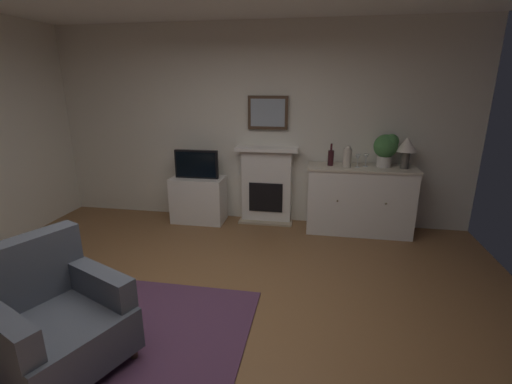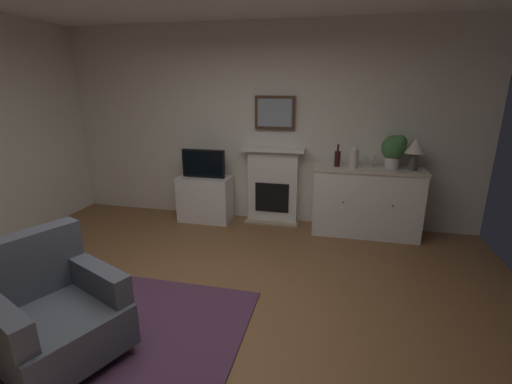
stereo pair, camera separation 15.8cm
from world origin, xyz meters
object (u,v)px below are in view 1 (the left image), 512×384
tv_set (196,164)px  potted_plant_small (386,147)px  sideboard_cabinet (359,200)px  table_lamp (407,147)px  wine_bottle (331,157)px  wine_glass_left (358,158)px  framed_picture (268,113)px  fireplace_unit (267,185)px  wine_glass_center (366,157)px  tv_cabinet (199,199)px  vase_decorative (347,156)px  armchair (53,318)px

tv_set → potted_plant_small: potted_plant_small is taller
tv_set → sideboard_cabinet: bearing=0.2°
tv_set → potted_plant_small: (2.54, 0.05, 0.31)m
table_lamp → wine_bottle: table_lamp is taller
sideboard_cabinet → wine_glass_left: (-0.07, -0.03, 0.57)m
framed_picture → potted_plant_small: (1.56, -0.18, -0.40)m
table_lamp → fireplace_unit: bearing=174.4°
fireplace_unit → framed_picture: 1.02m
wine_glass_center → tv_set: wine_glass_center is taller
wine_glass_left → tv_set: size_ratio=0.27×
framed_picture → tv_set: framed_picture is taller
framed_picture → wine_bottle: 1.05m
wine_glass_left → framed_picture: bearing=168.1°
table_lamp → tv_cabinet: size_ratio=0.53×
wine_glass_left → wine_glass_center: (0.11, 0.06, 0.00)m
fireplace_unit → wine_glass_left: 1.32m
fireplace_unit → wine_bottle: bearing=-10.3°
framed_picture → tv_set: bearing=-166.7°
wine_bottle → tv_cabinet: wine_bottle is taller
potted_plant_small → wine_glass_center: bearing=-176.2°
fireplace_unit → vase_decorative: (1.08, -0.23, 0.50)m
wine_glass_left → armchair: (-2.27, -2.83, -0.65)m
fireplace_unit → sideboard_cabinet: fireplace_unit is taller
vase_decorative → tv_cabinet: size_ratio=0.38×
fireplace_unit → table_lamp: (1.80, -0.18, 0.64)m
potted_plant_small → armchair: (-2.62, -2.91, -0.78)m
sideboard_cabinet → vase_decorative: (-0.20, -0.05, 0.59)m
fireplace_unit → table_lamp: size_ratio=2.75×
framed_picture → vase_decorative: 1.22m
wine_bottle → framed_picture: bearing=166.8°
wine_glass_left → tv_cabinet: (-2.19, 0.05, -0.70)m
wine_glass_center → tv_cabinet: (-2.30, -0.01, -0.70)m
table_lamp → sideboard_cabinet: bearing=-180.0°
wine_glass_left → vase_decorative: vase_decorative is taller
tv_cabinet → wine_glass_center: bearing=0.4°
framed_picture → sideboard_cabinet: size_ratio=0.40×
table_lamp → wine_glass_center: table_lamp is taller
vase_decorative → tv_cabinet: bearing=178.2°
wine_glass_left → vase_decorative: 0.14m
wine_glass_center → potted_plant_small: 0.27m
sideboard_cabinet → tv_cabinet: size_ratio=1.85×
wine_glass_center → potted_plant_small: bearing=3.8°
potted_plant_small → armchair: 3.99m
tv_cabinet → potted_plant_small: (2.54, 0.03, 0.84)m
table_lamp → potted_plant_small: 0.24m
sideboard_cabinet → potted_plant_small: bearing=9.2°
fireplace_unit → vase_decorative: size_ratio=3.91×
wine_bottle → wine_glass_center: 0.45m
wine_bottle → table_lamp: bearing=-1.1°
wine_glass_center → wine_glass_left: bearing=-150.7°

